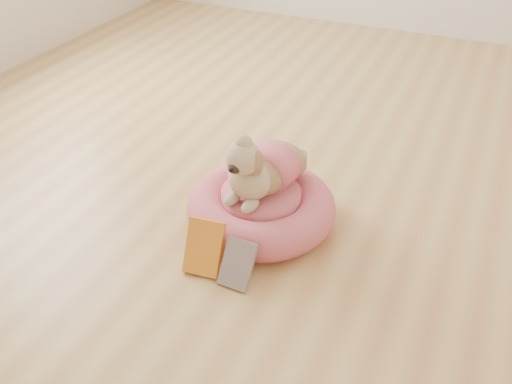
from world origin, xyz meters
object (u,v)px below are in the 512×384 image
at_px(pet_bed, 261,208).
at_px(dog, 262,157).
at_px(book_white, 238,264).
at_px(book_yellow, 204,247).

xyz_separation_m(pet_bed, dog, (-0.00, 0.01, 0.23)).
distance_m(dog, book_white, 0.42).
height_order(dog, book_white, dog).
distance_m(dog, book_yellow, 0.41).
bearing_deg(book_yellow, dog, 71.38).
xyz_separation_m(dog, book_yellow, (-0.08, -0.34, -0.21)).
bearing_deg(dog, book_white, -69.82).
relative_size(dog, book_yellow, 2.03).
bearing_deg(dog, pet_bed, -60.60).
xyz_separation_m(dog, book_white, (0.06, -0.35, -0.23)).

